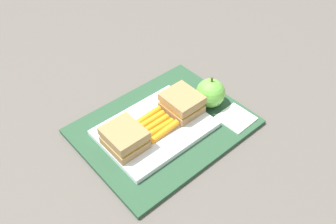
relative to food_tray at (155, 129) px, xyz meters
name	(u,v)px	position (x,y,z in m)	size (l,w,h in m)	color
ground_plane	(164,128)	(0.03, 0.00, -0.02)	(2.40, 2.40, 0.00)	#56514C
lunchbag_mat	(164,127)	(0.03, 0.00, -0.01)	(0.36, 0.28, 0.01)	#284C33
food_tray	(155,129)	(0.00, 0.00, 0.00)	(0.23, 0.17, 0.01)	white
sandwich_half_left	(125,138)	(-0.08, 0.00, 0.03)	(0.07, 0.08, 0.04)	#9E7A4C
sandwich_half_right	(182,103)	(0.08, 0.00, 0.03)	(0.07, 0.08, 0.04)	#9E7A4C
carrot_sticks_bundle	(155,125)	(0.00, 0.00, 0.01)	(0.08, 0.07, 0.02)	orange
apple	(210,93)	(0.15, -0.02, 0.03)	(0.07, 0.07, 0.08)	#66B742
paper_napkin	(236,118)	(0.16, -0.09, 0.00)	(0.07, 0.07, 0.00)	white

